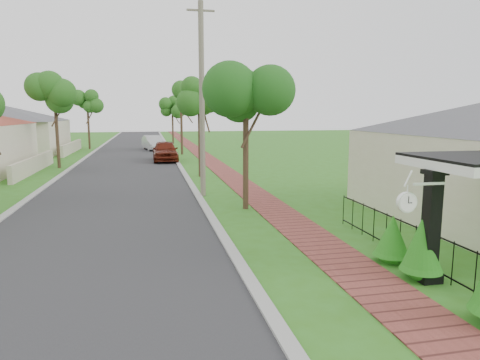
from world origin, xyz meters
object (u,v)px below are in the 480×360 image
object	(u,v)px
parked_car_red	(165,151)
station_clock	(408,201)
parked_car_white	(153,143)
porch_post	(430,232)
utility_pole	(202,100)
near_tree	(246,99)

from	to	relation	value
parked_car_red	station_clock	world-z (taller)	station_clock
parked_car_white	station_clock	xyz separation A→B (m)	(4.69, -36.75, 1.22)
parked_car_white	station_clock	bearing A→B (deg)	-94.08
porch_post	utility_pole	xyz separation A→B (m)	(-3.65, 11.00, 3.16)
parked_car_red	utility_pole	xyz separation A→B (m)	(1.11, -14.73, 3.49)
near_tree	utility_pole	size ratio (longest dim) A/B	0.63
porch_post	utility_pole	distance (m)	12.01
near_tree	station_clock	xyz separation A→B (m)	(1.49, -8.40, -2.31)
parked_car_red	near_tree	xyz separation A→B (m)	(2.41, -17.73, 3.46)
utility_pole	station_clock	world-z (taller)	utility_pole
near_tree	utility_pole	world-z (taller)	utility_pole
utility_pole	near_tree	bearing A→B (deg)	-66.57
parked_car_white	station_clock	world-z (taller)	station_clock
porch_post	station_clock	size ratio (longest dim) A/B	2.37
near_tree	parked_car_white	bearing A→B (deg)	96.44
porch_post	near_tree	xyz separation A→B (m)	(-2.35, 8.00, 3.14)
parked_car_red	near_tree	size ratio (longest dim) A/B	0.87
station_clock	near_tree	bearing A→B (deg)	100.05
utility_pole	parked_car_white	bearing A→B (deg)	94.29
parked_car_red	near_tree	distance (m)	18.22
parked_car_white	porch_post	bearing A→B (deg)	-92.67
porch_post	utility_pole	world-z (taller)	utility_pole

